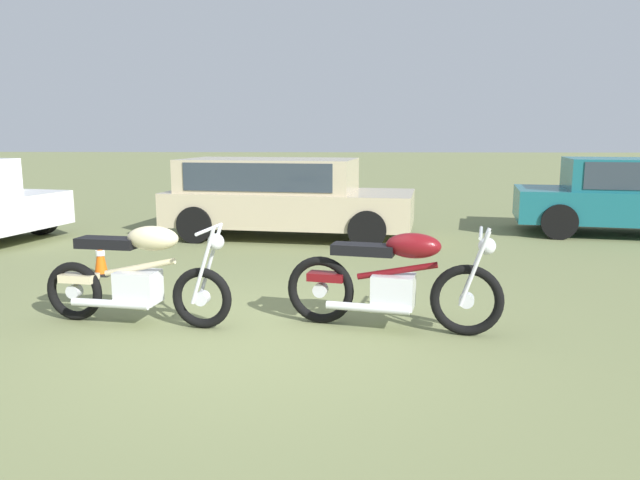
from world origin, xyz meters
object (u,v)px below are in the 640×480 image
object	(u,v)px
motorcycle_cream	(138,276)
car_beige	(280,192)
traffic_cone	(100,257)
motorcycle_maroon	(394,281)

from	to	relation	value
motorcycle_cream	car_beige	xyz separation A→B (m)	(0.86, 5.24, 0.34)
car_beige	traffic_cone	bearing A→B (deg)	-114.87
motorcycle_cream	car_beige	world-z (taller)	car_beige
motorcycle_cream	traffic_cone	world-z (taller)	motorcycle_cream
motorcycle_maroon	traffic_cone	distance (m)	4.30
motorcycle_cream	traffic_cone	bearing A→B (deg)	129.51
car_beige	traffic_cone	distance (m)	3.84
car_beige	traffic_cone	size ratio (longest dim) A/B	8.33
car_beige	traffic_cone	xyz separation A→B (m)	(-2.09, -3.17, -0.58)
traffic_cone	motorcycle_maroon	bearing A→B (deg)	-29.73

